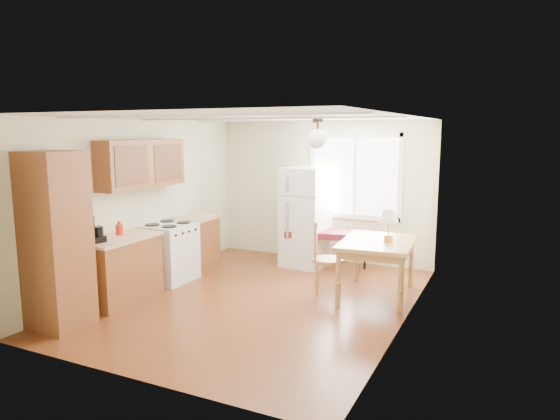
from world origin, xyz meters
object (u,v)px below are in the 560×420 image
Objects in this scene: bench at (328,235)px; chair at (321,251)px; refrigerator at (305,217)px; dining_table at (377,248)px.

bench is 1.28m from chair.
refrigerator is at bearing 97.27° from chair.
bench is (0.42, 0.01, -0.27)m from refrigerator.
dining_table is at bearing -53.43° from bench.
chair is at bearing -53.79° from refrigerator.
refrigerator is 1.26× the size of dining_table.
chair is (0.76, -1.23, -0.25)m from refrigerator.
refrigerator is 1.63× the size of chair.
chair reaches higher than bench.
refrigerator reaches higher than chair.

